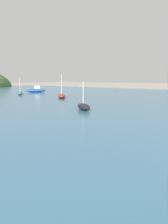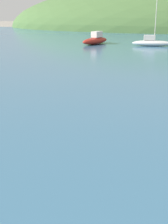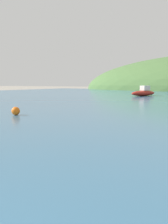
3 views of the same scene
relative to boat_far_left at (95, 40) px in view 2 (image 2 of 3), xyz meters
name	(u,v)px [view 2 (image 2 of 3)]	position (x,y,z in m)	size (l,w,h in m)	color
water	(168,46)	(7.11, 0.39, -0.45)	(80.00, 60.00, 0.10)	#386684
boat_far_left	(95,40)	(0.00, 0.00, 0.00)	(2.46, 4.45, 1.24)	maroon
boat_green_fishing	(152,42)	(5.62, -0.40, -0.05)	(3.84, 1.36, 4.67)	silver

